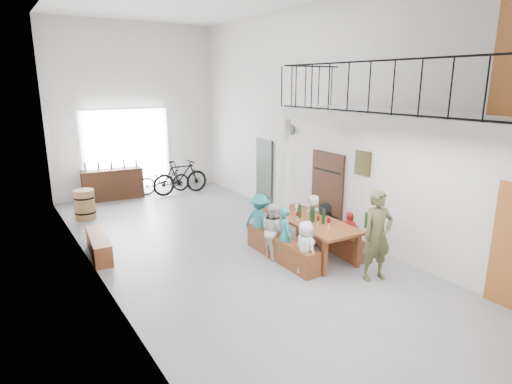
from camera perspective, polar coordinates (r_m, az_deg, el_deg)
floor at (r=9.76m, az=-4.02°, el=-7.51°), size 12.00×12.00×0.00m
room_walls at (r=9.06m, az=-4.42°, el=13.83°), size 12.00×12.00×12.00m
gateway_portal at (r=14.62m, az=-16.83°, el=4.99°), size 2.80×0.08×2.80m
right_wall_decor at (r=9.48m, az=15.94°, el=2.31°), size 0.07×8.28×5.07m
balcony at (r=7.96m, az=19.86°, el=8.69°), size 1.52×5.62×4.00m
tasting_table at (r=9.28m, az=7.29°, el=-4.13°), size 1.13×2.46×0.79m
bench_inner at (r=9.08m, az=3.36°, el=-7.52°), size 0.39×2.19×0.50m
bench_wall at (r=9.82m, az=9.53°, el=-6.02°), size 0.42×2.13×0.49m
tableware at (r=9.19m, az=7.20°, el=-2.86°), size 0.71×1.28×0.35m
side_bench at (r=9.90m, az=-20.23°, el=-6.67°), size 0.52×1.65×0.46m
oak_barrel at (r=12.54m, az=-21.88°, el=-1.57°), size 0.56×0.56×0.82m
serving_counter at (r=14.37m, az=-18.54°, el=0.99°), size 1.88×0.67×0.97m
counter_bottles at (r=14.24m, az=-18.74°, el=3.43°), size 1.60×0.26×0.28m
guest_left_a at (r=8.35m, az=6.59°, el=-7.45°), size 0.36×0.54×1.09m
guest_left_b at (r=8.80m, az=3.87°, el=-5.78°), size 0.40×0.50×1.21m
guest_left_c at (r=9.10m, az=2.29°, el=-5.15°), size 0.49×0.61×1.19m
guest_left_d at (r=9.60m, az=0.52°, el=-3.89°), size 0.73×0.92×1.25m
guest_right_a at (r=9.25m, az=12.23°, el=-5.65°), size 0.40×0.65×1.04m
guest_right_b at (r=9.73m, az=9.10°, el=-4.40°), size 0.37×1.00×1.06m
guest_right_c at (r=10.11m, az=7.56°, el=-3.43°), size 0.49×0.62×1.12m
host_standing at (r=8.32m, az=15.86°, el=-5.59°), size 0.71×0.53×1.74m
potted_plant at (r=11.68m, az=4.37°, el=-2.76°), size 0.39×0.35×0.39m
bicycle_near at (r=14.71m, az=-12.17°, el=1.63°), size 1.80×0.68×0.93m
bicycle_far at (r=14.46m, az=-10.06°, el=1.96°), size 1.91×0.54×1.15m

